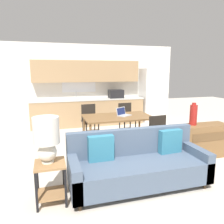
% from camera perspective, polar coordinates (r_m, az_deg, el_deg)
% --- Properties ---
extents(ground_plane, '(20.00, 20.00, 0.00)m').
position_cam_1_polar(ground_plane, '(3.64, 6.96, -19.27)').
color(ground_plane, beige).
extents(wall_back, '(6.40, 0.07, 2.70)m').
position_cam_1_polar(wall_back, '(7.64, -6.74, 7.16)').
color(wall_back, silver).
rests_on(wall_back, ground_plane).
extents(kitchen_counter, '(3.76, 0.65, 2.15)m').
position_cam_1_polar(kitchen_counter, '(7.39, -6.12, 3.08)').
color(kitchen_counter, tan).
rests_on(kitchen_counter, ground_plane).
extents(refrigerator, '(0.68, 0.70, 1.90)m').
position_cam_1_polar(refrigerator, '(8.01, 10.07, 4.33)').
color(refrigerator, white).
rests_on(refrigerator, ground_plane).
extents(dining_table, '(1.64, 0.98, 0.73)m').
position_cam_1_polar(dining_table, '(5.32, 1.55, -1.67)').
color(dining_table, brown).
rests_on(dining_table, ground_plane).
extents(couch, '(2.15, 0.80, 0.88)m').
position_cam_1_polar(couch, '(3.60, 6.57, -13.48)').
color(couch, '#3D2D1E').
rests_on(couch, ground_plane).
extents(side_table, '(0.41, 0.41, 0.58)m').
position_cam_1_polar(side_table, '(3.24, -15.73, -15.88)').
color(side_table, olive).
rests_on(side_table, ground_plane).
extents(table_lamp, '(0.35, 0.35, 0.63)m').
position_cam_1_polar(table_lamp, '(3.06, -16.75, -6.15)').
color(table_lamp, silver).
rests_on(table_lamp, side_table).
extents(credenza, '(1.07, 0.41, 0.70)m').
position_cam_1_polar(credenza, '(5.09, 22.72, -6.86)').
color(credenza, brown).
rests_on(credenza, ground_plane).
extents(vase, '(0.15, 0.15, 0.47)m').
position_cam_1_polar(vase, '(4.83, 20.49, -0.65)').
color(vase, maroon).
rests_on(vase, credenza).
extents(dining_chair_near_right, '(0.46, 0.46, 0.91)m').
position_cam_1_polar(dining_chair_near_right, '(4.78, 10.87, -5.31)').
color(dining_chair_near_right, black).
rests_on(dining_chair_near_right, ground_plane).
extents(dining_chair_far_left, '(0.46, 0.46, 0.91)m').
position_cam_1_polar(dining_chair_far_left, '(6.04, -5.81, -1.82)').
color(dining_chair_far_left, black).
rests_on(dining_chair_far_left, ground_plane).
extents(dining_chair_far_right, '(0.45, 0.45, 0.91)m').
position_cam_1_polar(dining_chair_far_right, '(6.26, 3.81, -1.35)').
color(dining_chair_far_right, black).
rests_on(dining_chair_far_right, ground_plane).
extents(laptop, '(0.41, 0.39, 0.20)m').
position_cam_1_polar(laptop, '(5.38, 2.89, -0.41)').
color(laptop, '#B7BABC').
rests_on(laptop, dining_table).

